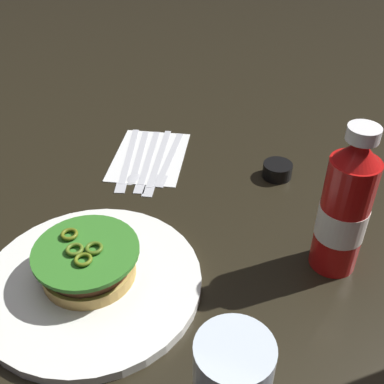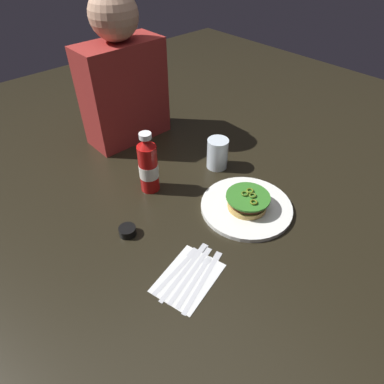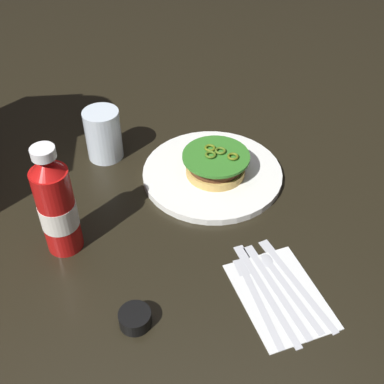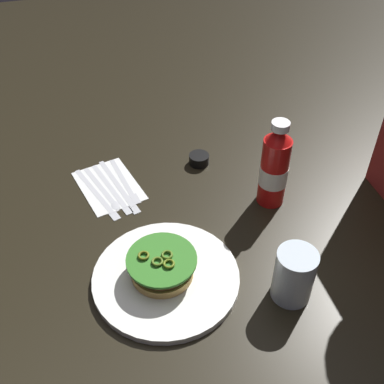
# 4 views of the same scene
# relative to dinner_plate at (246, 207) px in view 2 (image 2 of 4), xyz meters

# --- Properties ---
(ground_plane) EXTENTS (3.00, 3.00, 0.00)m
(ground_plane) POSITION_rel_dinner_plate_xyz_m (-0.14, 0.07, -0.01)
(ground_plane) COLOR black
(dinner_plate) EXTENTS (0.29, 0.29, 0.01)m
(dinner_plate) POSITION_rel_dinner_plate_xyz_m (0.00, 0.00, 0.00)
(dinner_plate) COLOR white
(dinner_plate) RESTS_ON ground_plane
(burger_sandwich) EXTENTS (0.14, 0.14, 0.05)m
(burger_sandwich) POSITION_rel_dinner_plate_xyz_m (-0.01, -0.01, 0.03)
(burger_sandwich) COLOR tan
(burger_sandwich) RESTS_ON dinner_plate
(ketchup_bottle) EXTENTS (0.06, 0.06, 0.22)m
(ketchup_bottle) POSITION_rel_dinner_plate_xyz_m (-0.17, 0.29, 0.09)
(ketchup_bottle) COLOR #B81210
(ketchup_bottle) RESTS_ON ground_plane
(water_glass) EXTENTS (0.08, 0.08, 0.11)m
(water_glass) POSITION_rel_dinner_plate_xyz_m (0.09, 0.22, 0.05)
(water_glass) COLOR silver
(water_glass) RESTS_ON ground_plane
(condiment_cup) EXTENTS (0.05, 0.05, 0.03)m
(condiment_cup) POSITION_rel_dinner_plate_xyz_m (-0.34, 0.16, 0.01)
(condiment_cup) COLOR black
(condiment_cup) RESTS_ON ground_plane
(napkin) EXTENTS (0.21, 0.17, 0.00)m
(napkin) POSITION_rel_dinner_plate_xyz_m (-0.31, -0.07, -0.01)
(napkin) COLOR silver
(napkin) RESTS_ON ground_plane
(table_knife) EXTENTS (0.21, 0.09, 0.00)m
(table_knife) POSITION_rel_dinner_plate_xyz_m (-0.28, -0.10, -0.00)
(table_knife) COLOR silver
(table_knife) RESTS_ON napkin
(spoon_utensil) EXTENTS (0.17, 0.07, 0.00)m
(spoon_utensil) POSITION_rel_dinner_plate_xyz_m (-0.28, -0.08, -0.00)
(spoon_utensil) COLOR silver
(spoon_utensil) RESTS_ON napkin
(steak_knife) EXTENTS (0.20, 0.07, 0.00)m
(steak_knife) POSITION_rel_dinner_plate_xyz_m (-0.29, -0.06, -0.00)
(steak_knife) COLOR silver
(steak_knife) RESTS_ON napkin
(butter_knife) EXTENTS (0.22, 0.07, 0.00)m
(butter_knife) POSITION_rel_dinner_plate_xyz_m (-0.29, -0.05, -0.00)
(butter_knife) COLOR silver
(butter_knife) RESTS_ON napkin
(fork_utensil) EXTENTS (0.18, 0.05, 0.00)m
(fork_utensil) POSITION_rel_dinner_plate_xyz_m (-0.31, -0.03, -0.00)
(fork_utensil) COLOR silver
(fork_utensil) RESTS_ON napkin
(diner_person) EXTENTS (0.32, 0.17, 0.55)m
(diner_person) POSITION_rel_dinner_plate_xyz_m (-0.02, 0.62, 0.24)
(diner_person) COLOR maroon
(diner_person) RESTS_ON ground_plane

